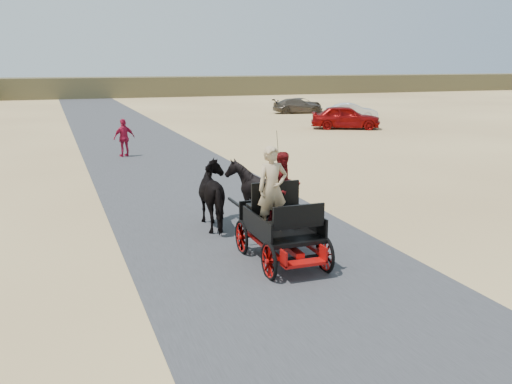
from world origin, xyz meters
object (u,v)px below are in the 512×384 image
object	(u,v)px
pedestrian	(124,138)
car_c	(298,106)
horse_left	(218,196)
carriage	(281,245)
car_b	(352,111)
car_a	(346,117)
car_d	(301,104)
horse_right	(257,192)

from	to	relation	value
pedestrian	car_c	size ratio (longest dim) A/B	0.41
horse_left	carriage	bearing A→B (deg)	100.39
car_b	carriage	bearing A→B (deg)	166.70
car_a	car_d	xyz separation A→B (m)	(3.16, 13.92, -0.19)
car_c	car_d	bearing A→B (deg)	-20.33
car_c	car_d	distance (m)	2.69
horse_right	car_d	distance (m)	36.50
carriage	pedestrian	world-z (taller)	pedestrian
car_d	horse_left	bearing A→B (deg)	131.94
horse_right	car_d	bearing A→B (deg)	-116.23
pedestrian	car_b	xyz separation A→B (m)	(18.19, 11.49, -0.25)
car_a	car_d	bearing A→B (deg)	12.42
car_c	car_d	world-z (taller)	car_c
horse_right	car_b	size ratio (longest dim) A/B	0.45
car_b	horse_left	bearing A→B (deg)	162.70
horse_left	car_a	size ratio (longest dim) A/B	0.46
car_d	pedestrian	bearing A→B (deg)	118.14
car_b	car_d	bearing A→B (deg)	19.86
pedestrian	car_d	world-z (taller)	pedestrian
horse_right	car_c	size ratio (longest dim) A/B	0.40
pedestrian	car_c	distance (m)	24.53
horse_left	car_a	xyz separation A→B (m)	(14.07, 18.81, -0.10)
pedestrian	car_c	xyz separation A→B (m)	(16.69, 17.98, -0.25)
horse_left	car_a	distance (m)	23.50
car_c	car_d	size ratio (longest dim) A/B	1.04
car_b	car_d	distance (m)	8.83
pedestrian	car_b	distance (m)	21.51
horse_right	car_b	xyz separation A→B (m)	(16.30, 23.90, -0.23)
carriage	horse_right	bearing A→B (deg)	79.61
car_b	car_c	distance (m)	6.66
horse_right	pedestrian	distance (m)	12.56
horse_left	car_b	world-z (taller)	horse_left
car_a	horse_right	bearing A→B (deg)	170.61
pedestrian	car_d	xyz separation A→B (m)	(18.02, 20.32, -0.30)
carriage	car_a	size ratio (longest dim) A/B	0.55
carriage	horse_left	xyz separation A→B (m)	(-0.55, 3.00, 0.49)
horse_left	car_c	size ratio (longest dim) A/B	0.48
horse_right	car_a	xyz separation A→B (m)	(12.97, 18.81, -0.10)
horse_left	car_d	size ratio (longest dim) A/B	0.50
horse_right	car_b	world-z (taller)	horse_right
car_b	car_c	world-z (taller)	car_b
pedestrian	car_b	world-z (taller)	pedestrian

